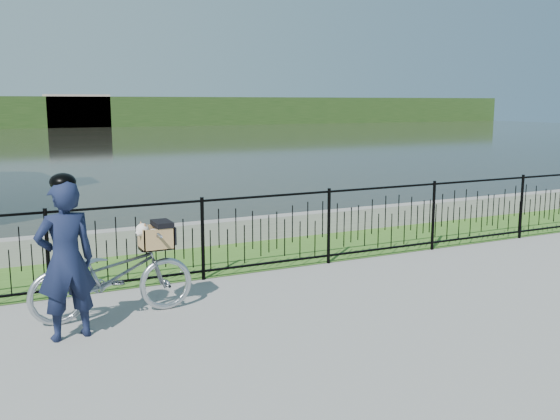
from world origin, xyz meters
TOP-DOWN VIEW (x-y plane):
  - ground at (0.00, 0.00)m, footprint 120.00×120.00m
  - grass_strip at (0.00, 2.60)m, footprint 60.00×2.00m
  - water at (0.00, 33.00)m, footprint 120.00×120.00m
  - quay_wall at (0.00, 3.60)m, footprint 60.00×0.30m
  - fence at (0.00, 1.60)m, footprint 14.00×0.06m
  - far_treeline at (0.00, 60.00)m, footprint 120.00×6.00m
  - far_building_right at (6.00, 58.50)m, footprint 6.00×3.00m
  - bicycle_rig at (-2.41, 0.63)m, footprint 1.84×0.64m
  - cyclist at (-2.97, 0.17)m, footprint 0.65×0.48m

SIDE VIEW (x-z plane):
  - ground at x=0.00m, z-range 0.00..0.00m
  - water at x=0.00m, z-range 0.00..0.00m
  - grass_strip at x=0.00m, z-range 0.00..0.01m
  - quay_wall at x=0.00m, z-range 0.00..0.40m
  - bicycle_rig at x=-2.41m, z-range -0.05..1.03m
  - fence at x=0.00m, z-range 0.00..1.15m
  - cyclist at x=-2.97m, z-range -0.01..1.71m
  - far_treeline at x=0.00m, z-range 0.00..3.00m
  - far_building_right at x=6.00m, z-range 0.00..3.20m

